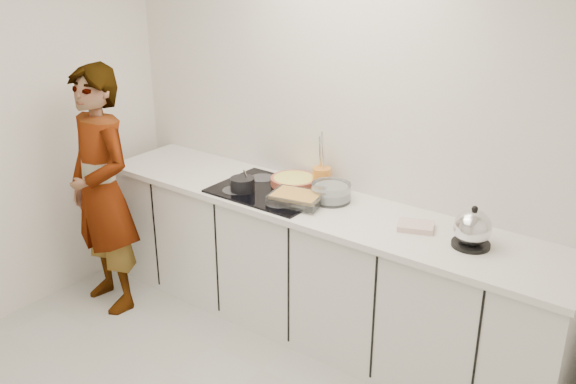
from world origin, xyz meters
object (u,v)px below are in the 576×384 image
Objects in this scene: mixing_bowl at (331,193)px; cook at (102,191)px; kettle at (472,229)px; hob at (270,191)px; tart_dish at (294,181)px; saucepan at (243,184)px; baking_dish at (297,198)px; utensil_crock at (321,179)px.

cook reaches higher than mixing_bowl.
mixing_bowl is 1.31× the size of kettle.
hob is 0.42m from mixing_bowl.
mixing_bowl reaches higher than tart_dish.
cook is (-1.07, -0.74, -0.09)m from tart_dish.
saucepan is 1.49m from kettle.
hob is 2.85× the size of kettle.
saucepan is at bearing -157.15° from mixing_bowl.
hob is at bearing -164.82° from mixing_bowl.
saucepan is at bearing -173.52° from baking_dish.
utensil_crock is at bearing 20.94° from tart_dish.
mixing_bowl is at bearing -38.79° from utensil_crock.
saucepan reaches higher than tart_dish.
baking_dish is 2.38× the size of utensil_crock.
kettle is (1.48, 0.15, 0.04)m from saucepan.
kettle is at bearing 5.43° from baking_dish.
hob is 1.16m from cook.
mixing_bowl is (0.40, 0.11, 0.05)m from hob.
baking_dish is at bearing -85.88° from utensil_crock.
kettle is 0.15× the size of cook.
tart_dish is at bearing 44.03° from cook.
hob is 4.80× the size of utensil_crock.
baking_dish is 1.37m from cook.
saucepan reaches higher than hob.
baking_dish is 1.08× the size of mixing_bowl.
kettle reaches higher than hob.
hob is 1.35m from kettle.
cook reaches higher than hob.
hob is at bearing 40.73° from saucepan.
cook is at bearing -154.21° from mixing_bowl.
hob is 0.34m from utensil_crock.
kettle reaches higher than saucepan.
cook is at bearing -152.47° from saucepan.
tart_dish is 1.17× the size of mixing_bowl.
saucepan is (-0.14, -0.12, 0.05)m from hob.
saucepan is at bearing -125.33° from tart_dish.
baking_dish is 0.31m from utensil_crock.
hob is 1.86× the size of tart_dish.
kettle reaches higher than tart_dish.
baking_dish reaches higher than hob.
utensil_crock is at bearing 94.12° from baking_dish.
kettle is at bearing -10.46° from utensil_crock.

